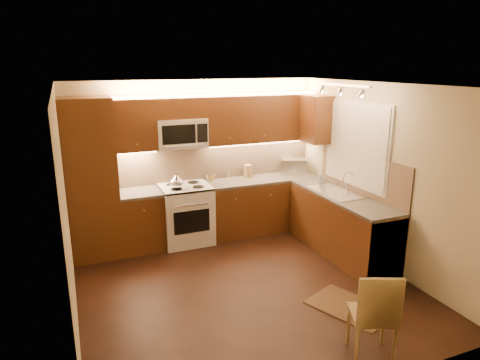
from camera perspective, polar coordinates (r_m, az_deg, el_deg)
name	(u,v)px	position (r m, az deg, el deg)	size (l,w,h in m)	color
floor	(246,287)	(5.61, 0.74, -13.97)	(4.00, 4.00, 0.01)	black
ceiling	(246,85)	(4.90, 0.85, 12.46)	(4.00, 4.00, 0.01)	beige
wall_back	(197,159)	(6.94, -5.72, 2.78)	(4.00, 0.01, 2.50)	#C1B58D
wall_front	(347,261)	(3.49, 14.03, -10.44)	(4.00, 0.01, 2.50)	#C1B58D
wall_left	(66,214)	(4.74, -22.10, -4.21)	(0.01, 4.00, 2.50)	#C1B58D
wall_right	(381,176)	(6.16, 18.17, 0.48)	(0.01, 4.00, 2.50)	#C1B58D
pantry	(91,180)	(6.41, -19.16, 0.02)	(0.70, 0.60, 2.30)	#41210E
base_cab_back_left	(141,221)	(6.68, -12.96, -5.38)	(0.62, 0.60, 0.86)	#41210E
counter_back_left	(140,193)	(6.54, -13.19, -1.68)	(0.62, 0.60, 0.04)	#373532
base_cab_back_right	(263,205)	(7.25, 3.05, -3.35)	(1.92, 0.60, 0.86)	#41210E
counter_back_right	(263,179)	(7.12, 3.10, 0.08)	(1.92, 0.60, 0.04)	#373532
base_cab_right	(341,226)	(6.52, 13.28, -5.93)	(0.60, 2.00, 0.86)	#41210E
counter_right	(343,197)	(6.38, 13.53, -2.15)	(0.60, 2.00, 0.04)	#373532
dishwasher	(372,243)	(6.01, 17.17, -8.06)	(0.58, 0.60, 0.84)	silver
backsplash_back	(218,160)	(7.05, -2.96, 2.61)	(3.30, 0.02, 0.60)	tan
backsplash_right	(361,173)	(6.46, 15.79, 0.88)	(0.02, 2.00, 0.60)	tan
upper_cab_back_left	(134,125)	(6.45, -13.91, 7.10)	(0.62, 0.35, 0.75)	#41210E
upper_cab_back_right	(261,118)	(7.04, 2.77, 8.17)	(1.92, 0.35, 0.75)	#41210E
upper_cab_bridge	(180,108)	(6.56, -8.00, 9.46)	(0.76, 0.35, 0.31)	#41210E
upper_cab_right_corner	(316,119)	(7.05, 10.11, 7.96)	(0.35, 0.50, 0.75)	#41210E
stove	(186,214)	(6.78, -7.18, -4.52)	(0.76, 0.65, 0.92)	silver
microwave	(181,133)	(6.60, -7.85, 6.21)	(0.76, 0.38, 0.44)	silver
window_frame	(356,144)	(6.49, 15.20, 4.60)	(0.03, 1.44, 1.24)	silver
window_blinds	(355,144)	(6.48, 15.06, 4.59)	(0.02, 1.36, 1.16)	silver
sink	(337,188)	(6.46, 12.81, -0.98)	(0.52, 0.86, 0.15)	silver
faucet	(348,181)	(6.55, 14.14, -0.18)	(0.20, 0.04, 0.30)	silver
track_light_bar	(341,85)	(6.02, 13.28, 12.19)	(0.04, 1.20, 0.03)	silver
kettle	(176,181)	(6.47, -8.44, -0.17)	(0.21, 0.21, 0.24)	silver
toaster_oven	(294,166)	(7.47, 7.13, 1.87)	(0.42, 0.32, 0.25)	silver
knife_block	(248,171)	(7.16, 1.04, 1.22)	(0.10, 0.15, 0.21)	olive
spice_jar_a	(207,177)	(7.00, -4.41, 0.36)	(0.04, 0.04, 0.10)	silver
spice_jar_b	(211,179)	(6.91, -3.91, 0.16)	(0.04, 0.04, 0.09)	olive
spice_jar_c	(228,175)	(7.11, -1.64, 0.63)	(0.05, 0.05, 0.09)	silver
spice_jar_d	(214,177)	(7.02, -3.46, 0.39)	(0.04, 0.04, 0.09)	#AD6E34
soap_bottle	(322,177)	(6.97, 10.78, 0.37)	(0.07, 0.08, 0.17)	#B2B3B6
rug	(349,307)	(5.34, 14.29, -16.00)	(0.59, 0.89, 0.01)	black
dining_chair	(373,313)	(4.43, 17.18, -16.49)	(0.40, 0.40, 0.91)	olive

